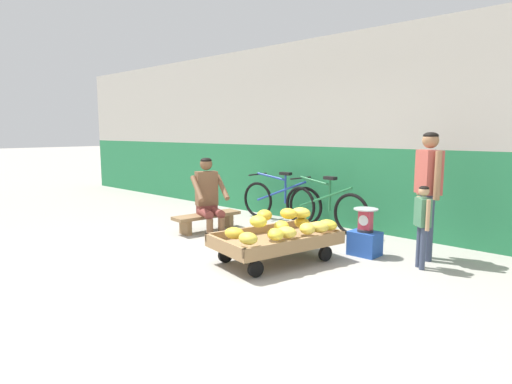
# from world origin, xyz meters

# --- Properties ---
(ground_plane) EXTENTS (80.00, 80.00, 0.00)m
(ground_plane) POSITION_xyz_m (0.00, 0.00, 0.00)
(ground_plane) COLOR #A39E93
(back_wall) EXTENTS (16.00, 0.30, 3.04)m
(back_wall) POSITION_xyz_m (0.00, 3.13, 1.52)
(back_wall) COLOR #287F4C
(back_wall) RESTS_ON ground
(banana_cart) EXTENTS (1.13, 1.59, 0.36)m
(banana_cart) POSITION_xyz_m (0.40, 0.83, 0.24)
(banana_cart) COLOR #99754C
(banana_cart) RESTS_ON ground
(banana_pile) EXTENTS (0.79, 1.33, 0.26)m
(banana_pile) POSITION_xyz_m (0.54, 0.83, 0.47)
(banana_pile) COLOR yellow
(banana_pile) RESTS_ON banana_cart
(low_bench) EXTENTS (0.43, 1.13, 0.27)m
(low_bench) POSITION_xyz_m (-1.43, 1.32, 0.20)
(low_bench) COLOR olive
(low_bench) RESTS_ON ground
(vendor_seated) EXTENTS (0.74, 0.62, 1.14)m
(vendor_seated) POSITION_xyz_m (-1.35, 1.29, 0.57)
(vendor_seated) COLOR brown
(vendor_seated) RESTS_ON ground
(plastic_crate) EXTENTS (0.36, 0.28, 0.30)m
(plastic_crate) POSITION_xyz_m (1.03, 1.80, 0.15)
(plastic_crate) COLOR #234CA8
(plastic_crate) RESTS_ON ground
(weighing_scale) EXTENTS (0.30, 0.30, 0.29)m
(weighing_scale) POSITION_xyz_m (1.03, 1.80, 0.45)
(weighing_scale) COLOR #28282D
(weighing_scale) RESTS_ON plastic_crate
(bicycle_near_left) EXTENTS (1.66, 0.48, 0.86)m
(bicycle_near_left) POSITION_xyz_m (-1.08, 2.68, 0.35)
(bicycle_near_left) COLOR black
(bicycle_near_left) RESTS_ON ground
(bicycle_far_left) EXTENTS (1.66, 0.48, 0.86)m
(bicycle_far_left) POSITION_xyz_m (-0.14, 2.62, 0.35)
(bicycle_far_left) COLOR black
(bicycle_far_left) RESTS_ON ground
(customer_adult) EXTENTS (0.38, 0.36, 1.53)m
(customer_adult) POSITION_xyz_m (1.64, 2.15, 0.95)
(customer_adult) COLOR #38425B
(customer_adult) RESTS_ON ground
(customer_child) EXTENTS (0.23, 0.22, 0.94)m
(customer_child) POSITION_xyz_m (1.75, 1.76, 0.58)
(customer_child) COLOR #38425B
(customer_child) RESTS_ON ground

